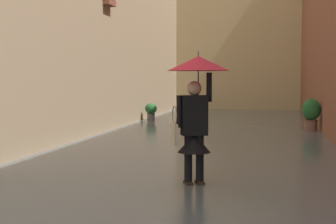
% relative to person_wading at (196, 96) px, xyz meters
% --- Properties ---
extents(ground_plane, '(60.00, 60.00, 0.00)m').
position_rel_person_wading_xyz_m(ground_plane, '(0.58, -6.62, -1.39)').
color(ground_plane, '#605B56').
extents(flood_water, '(7.23, 29.89, 0.06)m').
position_rel_person_wading_xyz_m(flood_water, '(0.58, -6.62, -1.36)').
color(flood_water, '#515B60').
rests_on(flood_water, ground_plane).
extents(building_facade_far, '(10.03, 1.80, 10.92)m').
position_rel_person_wading_xyz_m(building_facade_far, '(0.58, -19.46, 4.07)').
color(building_facade_far, tan).
rests_on(building_facade_far, ground_plane).
extents(person_wading, '(0.93, 0.93, 2.06)m').
position_rel_person_wading_xyz_m(person_wading, '(0.00, 0.00, 0.00)').
color(person_wading, '#2D2319').
rests_on(person_wading, ground_plane).
extents(potted_plant_mid_right, '(0.46, 0.46, 0.72)m').
position_rel_person_wading_xyz_m(potted_plant_mid_right, '(3.42, -11.26, -0.97)').
color(potted_plant_mid_right, '#66605B').
rests_on(potted_plant_mid_right, ground_plane).
extents(potted_plant_near_left, '(0.56, 0.56, 1.05)m').
position_rel_person_wading_xyz_m(potted_plant_near_left, '(-2.35, -8.36, -0.79)').
color(potted_plant_near_left, brown).
rests_on(potted_plant_near_left, ground_plane).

